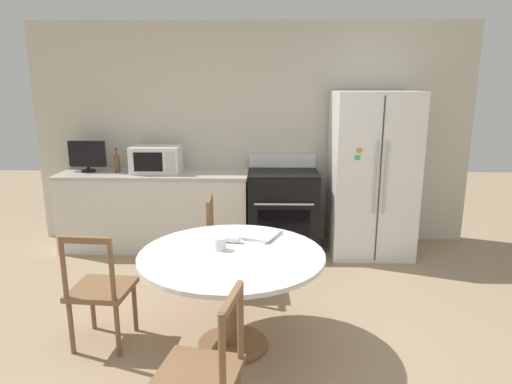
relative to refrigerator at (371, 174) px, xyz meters
The scene contains 15 objects.
ground_plane 2.73m from the refrigerator, 121.60° to the right, with size 14.00×14.00×0.00m, color #9E8466.
back_wall 1.48m from the refrigerator, 161.27° to the left, with size 5.20×0.10×2.60m.
kitchen_counter 2.52m from the refrigerator, behind, with size 2.17×0.64×0.90m.
refrigerator is the anchor object (origin of this frame).
oven_range 1.08m from the refrigerator, behind, with size 0.79×0.68×1.08m.
microwave 2.45m from the refrigerator, behind, with size 0.56×0.36×0.30m.
countertop_tv 3.26m from the refrigerator, behind, with size 0.42×0.16×0.36m.
counter_bottle 2.90m from the refrigerator, behind, with size 0.06×0.06×0.28m.
dining_table 2.47m from the refrigerator, 125.42° to the right, with size 1.33×1.33×0.74m.
dining_chair_far 1.91m from the refrigerator, 145.87° to the right, with size 0.43×0.43×0.90m.
dining_chair_left 3.15m from the refrigerator, 140.18° to the right, with size 0.45×0.45×0.90m.
dining_chair_near 3.36m from the refrigerator, 116.92° to the right, with size 0.49×0.49×0.90m.
candle_glass 2.46m from the refrigerator, 127.94° to the right, with size 0.09×0.09×0.09m.
folded_napkin 2.30m from the refrigerator, 129.06° to the right, with size 0.15×0.08×0.05m.
mail_stack 2.04m from the refrigerator, 126.31° to the right, with size 0.35×0.37×0.02m.
Camera 1 is at (0.16, -2.84, 1.92)m, focal length 32.00 mm.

